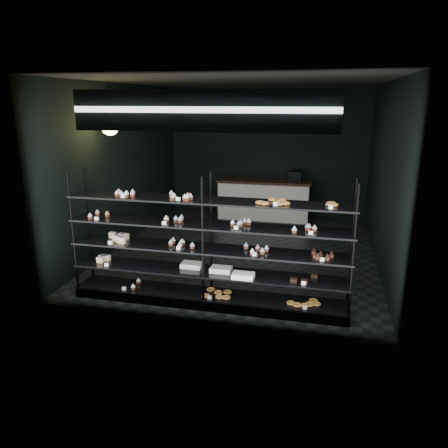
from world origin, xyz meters
name	(u,v)px	position (x,y,z in m)	size (l,w,h in m)	color
room	(245,170)	(0.00, 0.00, 1.60)	(5.01, 6.01, 3.20)	black
display_shelf	(206,263)	(-0.08, -2.45, 0.63)	(4.00, 0.50, 1.91)	black
signage	(200,111)	(0.00, -2.93, 2.75)	(3.30, 0.05, 0.50)	#0F0D44
pendant_lamp	(110,126)	(-2.08, -1.23, 2.45)	(0.29, 0.29, 0.88)	black
service_counter	(264,199)	(0.03, 2.50, 0.50)	(2.31, 0.65, 1.23)	silver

